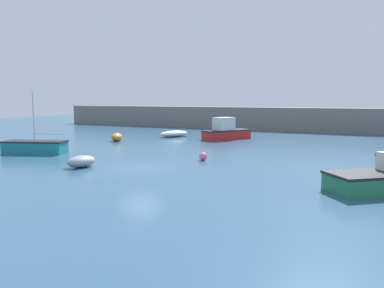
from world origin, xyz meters
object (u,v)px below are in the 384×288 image
(rowboat_blue_near, at_px, (174,134))
(mooring_buoy_red, at_px, (378,154))
(dinghy_near_pier, at_px, (117,137))
(sailboat_short_mast, at_px, (35,147))
(fishing_dinghy_green, at_px, (81,161))
(mooring_buoy_pink, at_px, (203,156))
(motorboat_grey_hull, at_px, (226,131))

(rowboat_blue_near, distance_m, mooring_buoy_red, 20.94)
(dinghy_near_pier, distance_m, sailboat_short_mast, 9.60)
(mooring_buoy_red, bearing_deg, sailboat_short_mast, -157.94)
(fishing_dinghy_green, relative_size, dinghy_near_pier, 0.95)
(sailboat_short_mast, relative_size, mooring_buoy_pink, 9.21)
(rowboat_blue_near, distance_m, sailboat_short_mast, 15.99)
(dinghy_near_pier, xyz_separation_m, mooring_buoy_pink, (12.52, -6.84, -0.12))
(motorboat_grey_hull, bearing_deg, mooring_buoy_pink, -136.97)
(rowboat_blue_near, relative_size, fishing_dinghy_green, 1.78)
(motorboat_grey_hull, bearing_deg, rowboat_blue_near, 119.37)
(motorboat_grey_hull, bearing_deg, dinghy_near_pier, 152.59)
(fishing_dinghy_green, height_order, dinghy_near_pier, dinghy_near_pier)
(dinghy_near_pier, bearing_deg, sailboat_short_mast, -28.03)
(rowboat_blue_near, xyz_separation_m, sailboat_short_mast, (-3.22, -15.66, 0.15))
(rowboat_blue_near, height_order, dinghy_near_pier, dinghy_near_pier)
(dinghy_near_pier, bearing_deg, mooring_buoy_pink, 34.48)
(dinghy_near_pier, bearing_deg, rowboat_blue_near, 126.65)
(mooring_buoy_pink, bearing_deg, rowboat_blue_near, 126.33)
(fishing_dinghy_green, distance_m, mooring_buoy_red, 20.13)
(motorboat_grey_hull, bearing_deg, sailboat_short_mast, 177.78)
(dinghy_near_pier, relative_size, mooring_buoy_pink, 4.07)
(rowboat_blue_near, relative_size, sailboat_short_mast, 0.75)
(mooring_buoy_red, height_order, mooring_buoy_pink, mooring_buoy_pink)
(fishing_dinghy_green, bearing_deg, mooring_buoy_red, -44.52)
(mooring_buoy_red, bearing_deg, mooring_buoy_pink, -147.65)
(rowboat_blue_near, height_order, mooring_buoy_red, rowboat_blue_near)
(fishing_dinghy_green, xyz_separation_m, mooring_buoy_pink, (5.52, 5.55, -0.08))
(fishing_dinghy_green, bearing_deg, dinghy_near_pier, 37.64)
(mooring_buoy_pink, bearing_deg, sailboat_short_mast, -167.76)
(rowboat_blue_near, distance_m, mooring_buoy_pink, 16.02)
(sailboat_short_mast, height_order, mooring_buoy_red, sailboat_short_mast)
(fishing_dinghy_green, distance_m, sailboat_short_mast, 7.71)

